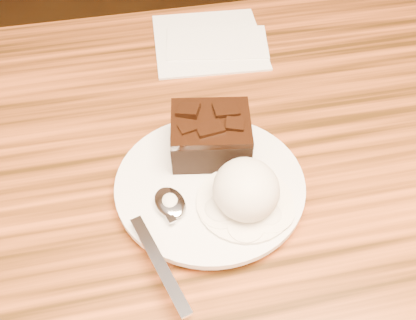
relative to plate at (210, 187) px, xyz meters
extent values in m
cylinder|color=silver|center=(0.00, 0.00, 0.00)|extent=(0.20, 0.20, 0.02)
cube|color=black|center=(0.01, 0.05, 0.03)|extent=(0.10, 0.09, 0.04)
ellipsoid|color=silver|center=(0.03, -0.04, 0.03)|extent=(0.07, 0.07, 0.05)
cylinder|color=white|center=(0.03, -0.04, 0.01)|extent=(0.10, 0.10, 0.00)
cube|color=white|center=(0.06, 0.27, -0.01)|extent=(0.17, 0.17, 0.01)
cube|color=black|center=(0.04, -0.02, 0.01)|extent=(0.01, 0.01, 0.00)
cube|color=black|center=(0.01, -0.05, 0.01)|extent=(0.01, 0.01, 0.00)
cube|color=black|center=(0.02, -0.06, 0.01)|extent=(0.01, 0.01, 0.00)
camera|label=1|loc=(-0.07, -0.32, 0.40)|focal=42.08mm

